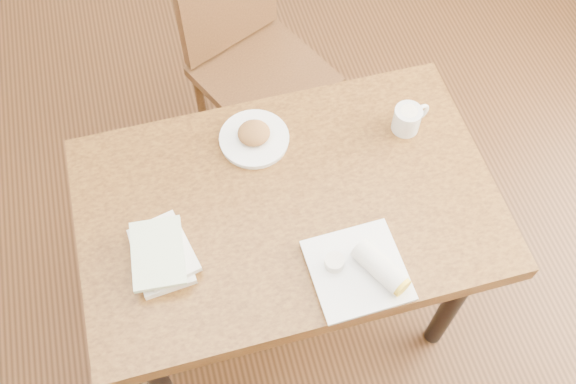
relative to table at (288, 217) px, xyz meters
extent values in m
cube|color=#472814|center=(0.00, 0.00, -0.66)|extent=(4.00, 5.00, 0.01)
cube|color=brown|center=(0.00, 0.00, 0.06)|extent=(1.15, 0.73, 0.06)
cylinder|color=black|center=(-0.47, -0.27, -0.31)|extent=(0.06, 0.06, 0.69)
cylinder|color=black|center=(0.47, -0.27, -0.31)|extent=(0.06, 0.06, 0.69)
cylinder|color=black|center=(-0.47, 0.27, -0.31)|extent=(0.06, 0.06, 0.69)
cylinder|color=black|center=(0.47, 0.27, -0.31)|extent=(0.06, 0.06, 0.69)
cylinder|color=#4E2F16|center=(0.18, 0.92, -0.43)|extent=(0.04, 0.04, 0.45)
cylinder|color=#4E2F16|center=(-0.14, 0.77, -0.43)|extent=(0.04, 0.04, 0.45)
cylinder|color=#4E2F16|center=(0.33, 0.60, -0.43)|extent=(0.04, 0.04, 0.45)
cylinder|color=#4E2F16|center=(0.01, 0.45, -0.43)|extent=(0.04, 0.04, 0.45)
cube|color=#4E2F16|center=(0.09, 0.69, -0.19)|extent=(0.56, 0.56, 0.04)
cylinder|color=white|center=(-0.04, 0.22, 0.10)|extent=(0.20, 0.20, 0.01)
cylinder|color=white|center=(-0.04, 0.22, 0.11)|extent=(0.20, 0.20, 0.01)
ellipsoid|color=#B27538|center=(-0.04, 0.22, 0.13)|extent=(0.11, 0.10, 0.05)
cylinder|color=white|center=(0.40, 0.15, 0.13)|extent=(0.08, 0.08, 0.08)
torus|color=white|center=(0.44, 0.16, 0.13)|extent=(0.07, 0.03, 0.06)
cylinder|color=tan|center=(0.40, 0.15, 0.17)|extent=(0.07, 0.07, 0.01)
cylinder|color=#F2E5CC|center=(0.40, 0.15, 0.17)|extent=(0.05, 0.05, 0.00)
cube|color=white|center=(0.12, -0.25, 0.10)|extent=(0.24, 0.24, 0.01)
cube|color=white|center=(0.12, -0.25, 0.11)|extent=(0.24, 0.24, 0.01)
cylinder|color=white|center=(0.17, -0.27, 0.14)|extent=(0.12, 0.16, 0.06)
cylinder|color=yellow|center=(0.20, -0.33, 0.14)|extent=(0.06, 0.04, 0.05)
cylinder|color=silver|center=(0.06, -0.22, 0.13)|extent=(0.05, 0.05, 0.03)
cylinder|color=red|center=(0.06, -0.22, 0.14)|extent=(0.04, 0.04, 0.01)
cube|color=white|center=(-0.36, -0.08, 0.10)|extent=(0.15, 0.21, 0.02)
cube|color=silver|center=(-0.35, -0.07, 0.12)|extent=(0.17, 0.21, 0.02)
cube|color=#A9D18B|center=(-0.37, -0.08, 0.14)|extent=(0.15, 0.20, 0.01)
camera|label=1|loc=(-0.23, -0.84, 1.62)|focal=40.00mm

